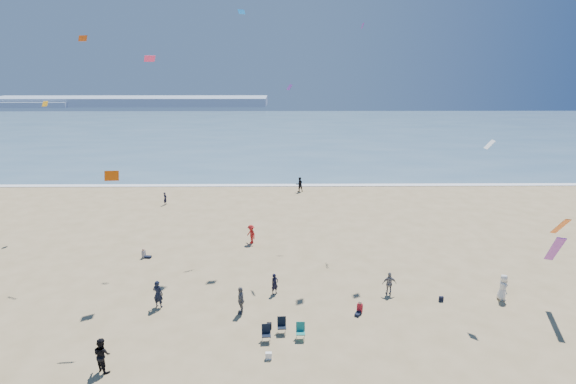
{
  "coord_description": "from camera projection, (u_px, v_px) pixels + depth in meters",
  "views": [
    {
      "loc": [
        1.8,
        -12.92,
        15.54
      ],
      "look_at": [
        2.0,
        8.0,
        9.6
      ],
      "focal_mm": 28.0,
      "sensor_mm": 36.0,
      "label": 1
    }
  ],
  "objects": [
    {
      "name": "ocean",
      "position": [
        276.0,
        132.0,
        108.04
      ],
      "size": [
        220.0,
        100.0,
        0.06
      ],
      "primitive_type": "cube",
      "color": "#476B84",
      "rests_on": "ground"
    },
    {
      "name": "surf_line",
      "position": [
        270.0,
        185.0,
        59.94
      ],
      "size": [
        220.0,
        1.2,
        0.08
      ],
      "primitive_type": "cube",
      "color": "white",
      "rests_on": "ground"
    },
    {
      "name": "headland_far",
      "position": [
        129.0,
        101.0,
        179.2
      ],
      "size": [
        110.0,
        20.0,
        3.2
      ],
      "primitive_type": "cube",
      "color": "#7A8EA8",
      "rests_on": "ground"
    },
    {
      "name": "headland_near",
      "position": [
        22.0,
        104.0,
        174.18
      ],
      "size": [
        40.0,
        14.0,
        2.0
      ],
      "primitive_type": "cube",
      "color": "#7A8EA8",
      "rests_on": "ground"
    },
    {
      "name": "standing_flyers",
      "position": [
        336.0,
        303.0,
        28.58
      ],
      "size": [
        33.68,
        52.34,
        1.91
      ],
      "color": "black",
      "rests_on": "ground"
    },
    {
      "name": "seated_group",
      "position": [
        244.0,
        384.0,
        22.08
      ],
      "size": [
        17.54,
        30.35,
        0.84
      ],
      "color": "silver",
      "rests_on": "ground"
    },
    {
      "name": "chair_cluster",
      "position": [
        283.0,
        331.0,
        26.34
      ],
      "size": [
        2.62,
        1.43,
        1.0
      ],
      "color": "black",
      "rests_on": "ground"
    },
    {
      "name": "white_tote",
      "position": [
        269.0,
        356.0,
        24.55
      ],
      "size": [
        0.35,
        0.2,
        0.4
      ],
      "primitive_type": "cube",
      "color": "white",
      "rests_on": "ground"
    },
    {
      "name": "black_backpack",
      "position": [
        269.0,
        326.0,
        27.4
      ],
      "size": [
        0.3,
        0.22,
        0.38
      ],
      "primitive_type": "cube",
      "color": "black",
      "rests_on": "ground"
    },
    {
      "name": "navy_bag",
      "position": [
        441.0,
        299.0,
        30.59
      ],
      "size": [
        0.28,
        0.18,
        0.34
      ],
      "primitive_type": "cube",
      "color": "black",
      "rests_on": "ground"
    },
    {
      "name": "kites_aloft",
      "position": [
        403.0,
        85.0,
        25.29
      ],
      "size": [
        43.34,
        42.56,
        29.07
      ],
      "color": "#FFFA3A",
      "rests_on": "ground"
    }
  ]
}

